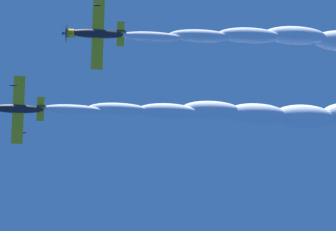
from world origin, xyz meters
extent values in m
ellipsoid|color=#232328|center=(4.51, 3.38, 69.83)|extent=(7.06, 2.40, 1.64)
cube|color=yellow|center=(4.28, 3.34, 69.67)|extent=(2.65, 8.22, 3.81)
ellipsoid|color=#232328|center=(4.80, 7.25, 67.90)|extent=(0.98, 0.46, 0.36)
ellipsoid|color=#232328|center=(3.76, -0.57, 71.45)|extent=(0.98, 0.46, 0.36)
cube|color=yellow|center=(1.49, 3.85, 69.98)|extent=(1.36, 3.01, 1.42)
cube|color=#232328|center=(1.47, 4.07, 70.46)|extent=(1.19, 0.74, 1.14)
ellipsoid|color=#1E232D|center=(4.86, 3.51, 70.21)|extent=(1.68, 1.15, 0.96)
ellipsoid|color=#232328|center=(-4.19, 14.71, 71.23)|extent=(7.04, 2.30, 1.85)
cylinder|color=yellow|center=(-1.04, 14.24, 71.01)|extent=(1.10, 1.55, 1.50)
cone|color=#194CB2|center=(-0.37, 14.14, 70.96)|extent=(0.81, 0.77, 0.73)
cylinder|color=#3F3F47|center=(-0.52, 14.16, 70.98)|extent=(0.39, 3.16, 3.16)
cube|color=yellow|center=(-4.42, 14.67, 71.09)|extent=(2.66, 8.29, 3.65)
ellipsoid|color=#232328|center=(-3.95, 18.64, 69.41)|extent=(0.97, 0.44, 0.39)
ellipsoid|color=#232328|center=(-4.89, 10.71, 72.76)|extent=(0.97, 0.44, 0.39)
cube|color=yellow|center=(-7.20, 15.18, 71.49)|extent=(1.37, 3.03, 1.38)
cube|color=#232328|center=(-7.21, 15.38, 71.98)|extent=(1.18, 0.71, 1.19)
ellipsoid|color=#1E232D|center=(-3.83, 14.82, 71.61)|extent=(1.67, 1.13, 1.00)
ellipsoid|color=white|center=(-2.58, 4.45, 70.19)|extent=(8.16, 2.44, 1.62)
ellipsoid|color=white|center=(-8.45, 5.43, 70.56)|extent=(8.23, 2.81, 2.00)
ellipsoid|color=white|center=(-14.92, 6.31, 70.62)|extent=(8.31, 3.18, 2.37)
ellipsoid|color=white|center=(-20.62, 7.30, 71.16)|extent=(8.38, 3.56, 2.75)
ellipsoid|color=white|center=(-26.58, 7.85, 71.15)|extent=(8.45, 3.93, 3.12)
ellipsoid|color=white|center=(-32.94, 8.53, 71.42)|extent=(8.52, 4.30, 3.50)
ellipsoid|color=white|center=(-10.96, 15.51, 71.46)|extent=(8.16, 2.44, 1.62)
ellipsoid|color=white|center=(-17.19, 16.65, 71.85)|extent=(8.23, 2.81, 2.00)
ellipsoid|color=white|center=(-23.30, 17.81, 71.95)|extent=(8.31, 3.18, 2.37)
ellipsoid|color=white|center=(-29.18, 18.76, 72.48)|extent=(8.38, 3.56, 2.75)
camera|label=1|loc=(-10.22, 31.98, 1.77)|focal=59.93mm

